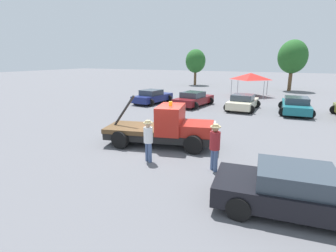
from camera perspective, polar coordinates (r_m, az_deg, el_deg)
ground_plane at (r=13.44m, az=-1.92°, el=-4.10°), size 160.00×160.00×0.00m
tow_truck at (r=13.11m, az=-0.57°, el=-0.50°), size 5.75×3.13×2.51m
foreground_car at (r=8.46m, az=27.04°, el=-12.65°), size 5.10×2.54×1.34m
person_near_truck at (r=10.24m, az=10.16°, el=-3.80°), size 0.42×0.42×1.88m
person_at_hood at (r=11.02m, az=-4.32°, el=-2.53°), size 0.40×0.40×1.81m
parked_car_navy at (r=25.88m, az=-3.41°, el=6.39°), size 2.80×4.71×1.34m
parked_car_maroon at (r=24.39m, az=5.60°, el=5.86°), size 2.91×4.87×1.34m
parked_car_cream at (r=23.39m, az=15.97°, el=4.99°), size 2.58×4.32×1.34m
parked_car_teal at (r=23.34m, az=26.06°, el=4.06°), size 2.77×5.02×1.34m
canopy_tent_red at (r=32.11m, az=17.55°, el=10.29°), size 3.56×3.56×2.68m
tree_left at (r=39.38m, az=25.51°, el=13.44°), size 3.75×3.75×6.70m
tree_center at (r=43.97m, az=6.01°, el=13.86°), size 3.22×3.22×5.75m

